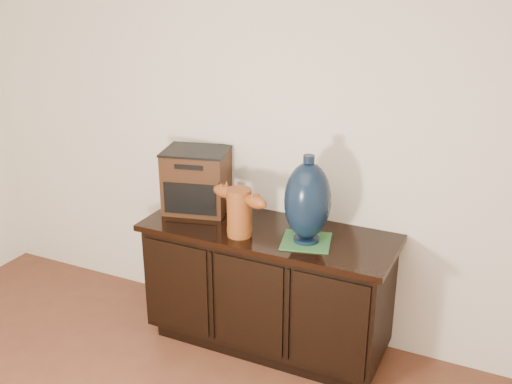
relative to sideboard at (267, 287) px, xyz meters
The scene contains 6 objects.
sideboard is the anchor object (origin of this frame).
terracotta_vessel 0.55m from the sideboard, 130.71° to the right, with size 0.39×0.17×0.27m.
tv_radio 0.77m from the sideboard, 169.80° to the left, with size 0.44×0.39×0.38m.
green_mat 0.45m from the sideboard, 11.83° to the right, with size 0.26×0.26×0.01m, color #2E6834.
lamp_base 0.66m from the sideboard, 11.83° to the right, with size 0.30×0.30×0.48m.
spray_can 0.55m from the sideboard, 156.15° to the left, with size 0.06×0.06×0.17m.
Camera 1 is at (1.26, -0.60, 2.17)m, focal length 42.00 mm.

